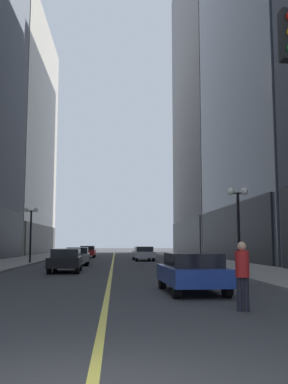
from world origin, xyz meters
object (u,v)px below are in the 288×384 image
(car_grey, at_px, (77,255))
(car_silver, at_px, (143,253))
(car_black, at_px, (66,259))
(street_lamp_right_mid, at_px, (238,211))
(pedestrian_in_red_jacket, at_px, (242,270))
(car_red, at_px, (88,251))
(street_lamp_left_far, at_px, (31,222))
(car_blue, at_px, (192,271))

(car_grey, relative_size, car_silver, 0.96)
(car_black, distance_m, street_lamp_right_mid, 10.11)
(car_silver, distance_m, pedestrian_in_red_jacket, 30.61)
(car_silver, relative_size, car_red, 1.08)
(street_lamp_left_far, bearing_deg, car_grey, -16.68)
(car_blue, relative_size, car_red, 0.92)
(car_black, distance_m, car_silver, 16.81)
(car_red, relative_size, street_lamp_left_far, 1.02)
(car_silver, relative_size, street_lamp_right_mid, 1.09)
(car_black, bearing_deg, car_red, 90.82)
(car_blue, bearing_deg, car_red, 99.15)
(car_grey, relative_size, pedestrian_in_red_jacket, 2.75)
(car_grey, xyz_separation_m, car_red, (-0.31, 16.86, -0.00))
(car_grey, distance_m, street_lamp_right_mid, 15.23)
(pedestrian_in_red_jacket, bearing_deg, car_black, 112.11)
(car_red, bearing_deg, car_black, -89.18)
(car_blue, relative_size, pedestrian_in_red_jacket, 2.44)
(car_red, height_order, pedestrian_in_red_jacket, pedestrian_in_red_jacket)
(car_silver, distance_m, street_lamp_left_far, 11.65)
(car_silver, relative_size, pedestrian_in_red_jacket, 2.87)
(car_blue, height_order, car_silver, same)
(car_black, xyz_separation_m, street_lamp_left_far, (-3.80, 9.27, 2.54))
(pedestrian_in_red_jacket, bearing_deg, car_silver, 91.02)
(car_blue, xyz_separation_m, car_grey, (-5.45, 18.91, 0.00))
(car_black, relative_size, pedestrian_in_red_jacket, 2.49)
(car_black, xyz_separation_m, car_red, (-0.36, 25.01, 0.00))
(car_silver, distance_m, street_lamp_right_mid, 20.22)
(street_lamp_right_mid, bearing_deg, car_blue, -117.45)
(street_lamp_left_far, distance_m, street_lamp_right_mid, 18.32)
(car_silver, xyz_separation_m, car_red, (-5.79, 9.10, -0.00))
(car_blue, distance_m, car_black, 12.04)
(car_blue, height_order, car_grey, same)
(car_black, height_order, car_grey, same)
(car_grey, height_order, car_silver, same)
(pedestrian_in_red_jacket, height_order, street_lamp_right_mid, street_lamp_right_mid)
(car_blue, xyz_separation_m, pedestrian_in_red_jacket, (0.57, -3.94, 0.27))
(car_black, relative_size, car_red, 0.93)
(car_silver, xyz_separation_m, street_lamp_right_mid, (3.57, -19.74, 2.54))
(car_black, distance_m, car_red, 25.01)
(car_grey, bearing_deg, street_lamp_right_mid, -52.96)
(car_black, xyz_separation_m, street_lamp_right_mid, (9.00, -3.84, 2.54))
(pedestrian_in_red_jacket, xyz_separation_m, street_lamp_right_mid, (3.02, 10.86, 2.27))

